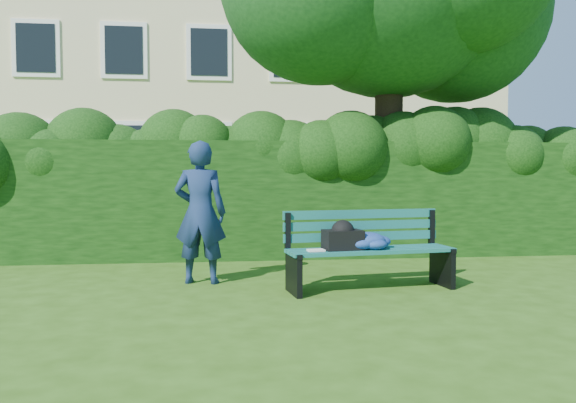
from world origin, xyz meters
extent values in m
plane|color=#2E5011|center=(0.00, 0.00, 0.00)|extent=(80.00, 80.00, 0.00)
cube|color=beige|center=(0.00, 14.00, 6.00)|extent=(16.00, 8.00, 12.00)
cube|color=white|center=(-6.00, 9.98, 2.00)|extent=(1.30, 0.08, 1.60)
cube|color=black|center=(-6.00, 9.94, 2.00)|extent=(1.05, 0.04, 1.35)
cube|color=white|center=(-3.60, 9.98, 2.00)|extent=(1.30, 0.08, 1.60)
cube|color=black|center=(-3.60, 9.94, 2.00)|extent=(1.05, 0.04, 1.35)
cube|color=white|center=(-1.20, 9.98, 2.00)|extent=(1.30, 0.08, 1.60)
cube|color=black|center=(-1.20, 9.94, 2.00)|extent=(1.05, 0.04, 1.35)
cube|color=white|center=(1.20, 9.98, 2.00)|extent=(1.30, 0.08, 1.60)
cube|color=black|center=(1.20, 9.94, 2.00)|extent=(1.05, 0.04, 1.35)
cube|color=white|center=(3.60, 9.98, 2.00)|extent=(1.30, 0.08, 1.60)
cube|color=black|center=(3.60, 9.94, 2.00)|extent=(1.05, 0.04, 1.35)
cube|color=white|center=(6.00, 9.98, 2.00)|extent=(1.30, 0.08, 1.60)
cube|color=black|center=(6.00, 9.94, 2.00)|extent=(1.05, 0.04, 1.35)
cube|color=white|center=(-6.00, 9.98, 4.80)|extent=(1.30, 0.08, 1.60)
cube|color=black|center=(-6.00, 9.94, 4.80)|extent=(1.05, 0.04, 1.35)
cube|color=white|center=(-3.60, 9.98, 4.80)|extent=(1.30, 0.08, 1.60)
cube|color=black|center=(-3.60, 9.94, 4.80)|extent=(1.05, 0.04, 1.35)
cube|color=white|center=(-1.20, 9.98, 4.80)|extent=(1.30, 0.08, 1.60)
cube|color=black|center=(-1.20, 9.94, 4.80)|extent=(1.05, 0.04, 1.35)
cube|color=white|center=(1.20, 9.98, 4.80)|extent=(1.30, 0.08, 1.60)
cube|color=black|center=(1.20, 9.94, 4.80)|extent=(1.05, 0.04, 1.35)
cube|color=white|center=(3.60, 9.98, 4.80)|extent=(1.30, 0.08, 1.60)
cube|color=black|center=(3.60, 9.94, 4.80)|extent=(1.05, 0.04, 1.35)
cube|color=white|center=(6.00, 9.98, 4.80)|extent=(1.30, 0.08, 1.60)
cube|color=black|center=(6.00, 9.94, 4.80)|extent=(1.05, 0.04, 1.35)
cube|color=black|center=(0.00, 2.20, 0.90)|extent=(10.00, 1.00, 1.80)
cylinder|color=black|center=(1.87, 2.37, 2.22)|extent=(0.45, 0.45, 4.43)
sphere|color=#133D15|center=(3.17, 2.77, 4.08)|extent=(3.08, 3.08, 3.08)
cube|color=#10514B|center=(0.84, -0.67, 0.45)|extent=(1.90, 0.36, 0.04)
cube|color=#10514B|center=(0.82, -0.55, 0.45)|extent=(1.90, 0.36, 0.04)
cube|color=#10514B|center=(0.80, -0.43, 0.45)|extent=(1.90, 0.36, 0.04)
cube|color=#10514B|center=(0.79, -0.32, 0.45)|extent=(1.90, 0.36, 0.04)
cube|color=#10514B|center=(0.78, -0.24, 0.58)|extent=(1.89, 0.30, 0.10)
cube|color=#10514B|center=(0.78, -0.23, 0.71)|extent=(1.89, 0.30, 0.10)
cube|color=#10514B|center=(0.77, -0.22, 0.84)|extent=(1.89, 0.30, 0.10)
cube|color=black|center=(-0.08, -0.62, 0.22)|extent=(0.13, 0.50, 0.44)
cube|color=black|center=(-0.12, -0.36, 0.65)|extent=(0.07, 0.07, 0.45)
cube|color=black|center=(-0.07, -0.67, 0.44)|extent=(0.12, 0.42, 0.05)
cube|color=black|center=(1.71, -0.37, 0.22)|extent=(0.13, 0.50, 0.44)
cube|color=black|center=(1.67, -0.11, 0.65)|extent=(0.07, 0.07, 0.45)
cube|color=black|center=(1.71, -0.42, 0.44)|extent=(0.12, 0.42, 0.05)
cube|color=white|center=(0.16, -0.63, 0.48)|extent=(0.20, 0.15, 0.02)
cube|color=black|center=(0.48, -0.54, 0.58)|extent=(0.46, 0.34, 0.22)
imported|color=navy|center=(-1.11, 0.12, 0.85)|extent=(0.68, 0.50, 1.70)
camera|label=1|loc=(-0.85, -6.63, 1.33)|focal=35.00mm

